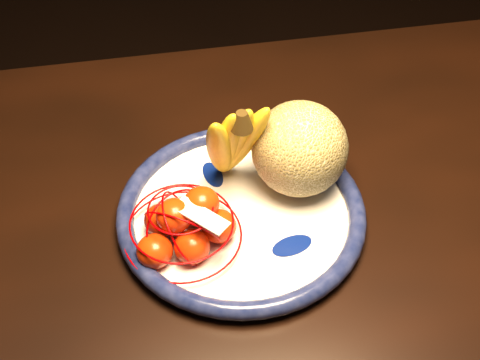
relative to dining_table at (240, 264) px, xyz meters
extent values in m
cube|color=black|center=(0.00, 0.00, 0.06)|extent=(1.45, 0.88, 0.04)
cylinder|color=white|center=(0.01, 0.02, 0.08)|extent=(0.31, 0.31, 0.01)
torus|color=#050D33|center=(0.01, 0.02, 0.09)|extent=(0.34, 0.34, 0.02)
cylinder|color=white|center=(0.01, 0.02, 0.08)|extent=(0.15, 0.15, 0.00)
ellipsoid|color=navy|center=(0.06, -0.05, 0.09)|extent=(0.13, 0.09, 0.00)
ellipsoid|color=navy|center=(-0.02, 0.10, 0.09)|extent=(0.07, 0.11, 0.00)
ellipsoid|color=navy|center=(-0.09, 0.02, 0.09)|extent=(0.10, 0.06, 0.00)
sphere|color=olive|center=(0.09, 0.06, 0.16)|extent=(0.13, 0.13, 0.13)
ellipsoid|color=yellow|center=(-0.01, 0.07, 0.17)|extent=(0.06, 0.11, 0.17)
ellipsoid|color=yellow|center=(0.00, 0.07, 0.18)|extent=(0.04, 0.09, 0.17)
ellipsoid|color=yellow|center=(0.01, 0.08, 0.18)|extent=(0.07, 0.10, 0.17)
ellipsoid|color=yellow|center=(0.02, 0.08, 0.17)|extent=(0.10, 0.10, 0.17)
cone|color=black|center=(0.00, 0.08, 0.25)|extent=(0.03, 0.03, 0.03)
ellipsoid|color=#FF2D00|center=(-0.12, -0.04, 0.11)|extent=(0.05, 0.05, 0.04)
ellipsoid|color=#FF2D00|center=(-0.07, -0.04, 0.11)|extent=(0.05, 0.05, 0.04)
ellipsoid|color=#FF2D00|center=(-0.03, -0.02, 0.11)|extent=(0.05, 0.05, 0.04)
ellipsoid|color=#FF2D00|center=(-0.10, 0.01, 0.11)|extent=(0.05, 0.05, 0.04)
ellipsoid|color=#FF2D00|center=(-0.05, 0.02, 0.11)|extent=(0.05, 0.05, 0.04)
ellipsoid|color=#FF2D00|center=(-0.09, -0.02, 0.14)|extent=(0.05, 0.05, 0.04)
ellipsoid|color=#FF2D00|center=(-0.05, 0.00, 0.14)|extent=(0.05, 0.05, 0.04)
torus|color=#A80001|center=(-0.08, -0.02, 0.10)|extent=(0.18, 0.18, 0.00)
torus|color=#A80001|center=(-0.08, -0.02, 0.13)|extent=(0.16, 0.16, 0.00)
torus|color=#A80001|center=(-0.08, -0.02, 0.15)|extent=(0.10, 0.10, 0.00)
torus|color=#A80001|center=(-0.08, -0.02, 0.12)|extent=(0.11, 0.09, 0.10)
torus|color=#A80001|center=(-0.08, -0.02, 0.12)|extent=(0.05, 0.11, 0.10)
torus|color=#A80001|center=(-0.08, -0.02, 0.12)|extent=(0.11, 0.09, 0.10)
cube|color=white|center=(-0.05, -0.03, 0.16)|extent=(0.07, 0.07, 0.01)
camera|label=1|loc=(-0.09, -0.57, 0.78)|focal=50.00mm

